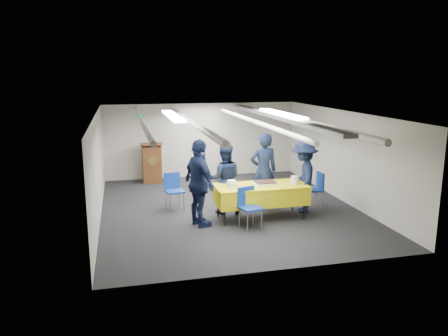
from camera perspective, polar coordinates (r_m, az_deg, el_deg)
The scene contains 14 objects.
ground at distance 10.65m, azimuth 0.60°, elevation -5.26°, with size 7.00×7.00×0.00m, color black.
room_shell at distance 10.66m, azimuth 0.57°, elevation 4.75°, with size 6.00×7.00×2.30m.
serving_table at distance 9.82m, azimuth 4.82°, elevation -3.42°, with size 2.06×0.89×0.77m.
sheet_cake at distance 9.80m, azimuth 5.41°, elevation -1.95°, with size 0.47×0.36×0.08m.
plate_stack_left at distance 9.51m, azimuth 1.00°, elevation -2.13°, with size 0.23×0.23×0.16m.
plate_stack_right at distance 9.97m, azimuth 9.22°, elevation -1.57°, with size 0.20×0.20×0.17m.
podium at distance 13.18m, azimuth -9.40°, elevation 0.76°, with size 0.62×0.53×1.25m.
chair_near at distance 9.23m, azimuth 3.22°, elevation -4.61°, with size 0.51×0.51×0.87m.
chair_right at distance 10.80m, azimuth 11.92°, elevation -2.35°, with size 0.43×0.43×0.87m.
chair_left at distance 10.57m, azimuth -6.64°, elevation -2.48°, with size 0.49×0.49×0.87m.
sailor_a at distance 10.49m, azimuth 5.17°, elevation -0.37°, with size 0.67×0.44×1.84m, color black.
sailor_b at distance 10.12m, azimuth 0.06°, elevation -1.41°, with size 0.79×0.62×1.63m, color black.
sailor_c at distance 9.21m, azimuth -3.23°, elevation -2.02°, with size 1.10×0.46×1.88m, color black.
sailor_d at distance 10.35m, azimuth 10.36°, elevation -1.15°, with size 1.09×0.62×1.68m, color black.
Camera 1 is at (-2.46, -9.85, 3.21)m, focal length 35.00 mm.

